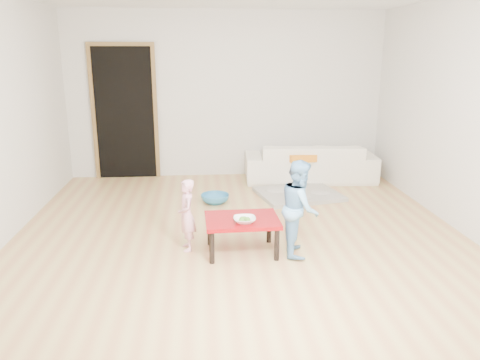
{
  "coord_description": "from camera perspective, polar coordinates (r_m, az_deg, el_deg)",
  "views": [
    {
      "loc": [
        -0.39,
        -5.0,
        1.99
      ],
      "look_at": [
        0.0,
        -0.2,
        0.65
      ],
      "focal_mm": 35.0,
      "sensor_mm": 36.0,
      "label": 1
    }
  ],
  "objects": [
    {
      "name": "floor",
      "position": [
        5.4,
        -0.17,
        -6.09
      ],
      "size": [
        5.0,
        5.0,
        0.01
      ],
      "primitive_type": "cube",
      "color": "tan",
      "rests_on": "ground"
    },
    {
      "name": "basin",
      "position": [
        6.31,
        -3.06,
        -2.29
      ],
      "size": [
        0.38,
        0.38,
        0.12
      ],
      "primitive_type": "imported",
      "color": "teal",
      "rests_on": "floor"
    },
    {
      "name": "child_pink",
      "position": [
        4.79,
        -6.51,
        -4.28
      ],
      "size": [
        0.22,
        0.3,
        0.75
      ],
      "primitive_type": "imported",
      "rotation": [
        0.0,
        0.0,
        -1.39
      ],
      "color": "pink",
      "rests_on": "floor"
    },
    {
      "name": "sofa",
      "position": [
        7.44,
        8.53,
        2.21
      ],
      "size": [
        2.06,
        0.9,
        0.59
      ],
      "primitive_type": "imported",
      "rotation": [
        0.0,
        0.0,
        3.09
      ],
      "color": "silver",
      "rests_on": "floor"
    },
    {
      "name": "cushion",
      "position": [
        7.11,
        7.38,
        2.84
      ],
      "size": [
        0.44,
        0.4,
        0.11
      ],
      "primitive_type": "cube",
      "rotation": [
        0.0,
        0.0,
        0.13
      ],
      "color": "orange",
      "rests_on": "sofa"
    },
    {
      "name": "back_wall",
      "position": [
        7.54,
        -1.68,
        10.29
      ],
      "size": [
        5.0,
        0.02,
        2.6
      ],
      "primitive_type": "cube",
      "color": "silver",
      "rests_on": "floor"
    },
    {
      "name": "doorway",
      "position": [
        7.64,
        -13.84,
        7.85
      ],
      "size": [
        1.02,
        0.08,
        2.11
      ],
      "primitive_type": null,
      "color": "brown",
      "rests_on": "back_wall"
    },
    {
      "name": "child_blue",
      "position": [
        4.68,
        7.29,
        -3.36
      ],
      "size": [
        0.42,
        0.51,
        0.97
      ],
      "primitive_type": "imported",
      "rotation": [
        0.0,
        0.0,
        1.44
      ],
      "color": "#5CABD5",
      "rests_on": "floor"
    },
    {
      "name": "bowl",
      "position": [
        4.57,
        0.56,
        -4.89
      ],
      "size": [
        0.22,
        0.22,
        0.05
      ],
      "primitive_type": "imported",
      "color": "white",
      "rests_on": "red_table"
    },
    {
      "name": "broccoli",
      "position": [
        4.57,
        0.56,
        -4.87
      ],
      "size": [
        0.12,
        0.12,
        0.06
      ],
      "primitive_type": null,
      "color": "#2D5919",
      "rests_on": "red_table"
    },
    {
      "name": "red_table",
      "position": [
        4.76,
        0.24,
        -6.76
      ],
      "size": [
        0.75,
        0.57,
        0.37
      ],
      "primitive_type": null,
      "rotation": [
        0.0,
        0.0,
        0.03
      ],
      "color": "maroon",
      "rests_on": "floor"
    },
    {
      "name": "blanket",
      "position": [
        6.66,
        7.13,
        -1.71
      ],
      "size": [
        1.25,
        1.12,
        0.05
      ],
      "primitive_type": null,
      "rotation": [
        0.0,
        0.0,
        0.22
      ],
      "color": "#B0A99C",
      "rests_on": "floor"
    },
    {
      "name": "right_wall",
      "position": [
        5.82,
        25.41,
        7.25
      ],
      "size": [
        0.02,
        5.0,
        2.6
      ],
      "primitive_type": "cube",
      "color": "silver",
      "rests_on": "floor"
    }
  ]
}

